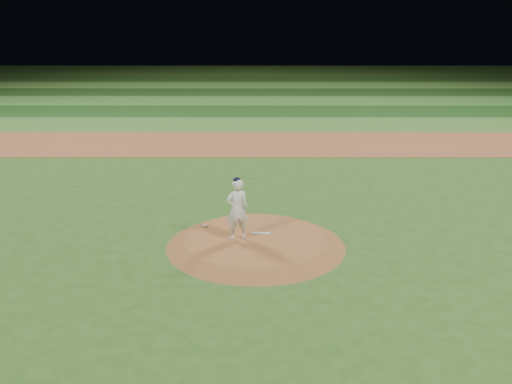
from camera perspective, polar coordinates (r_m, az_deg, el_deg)
ground at (r=17.65m, az=-0.02°, el=-5.39°), size 120.00×120.00×0.00m
infield_dirt_band at (r=31.01m, az=0.06°, el=4.83°), size 70.00×6.00×0.02m
outfield_stripe_0 at (r=36.39m, az=0.08°, el=6.76°), size 70.00×5.00×0.02m
outfield_stripe_1 at (r=41.31m, az=0.09°, el=8.08°), size 70.00×5.00×0.02m
outfield_stripe_2 at (r=46.25m, az=0.10°, el=9.12°), size 70.00×5.00×0.02m
outfield_stripe_3 at (r=51.20m, az=0.10°, el=9.95°), size 70.00×5.00×0.02m
outfield_stripe_4 at (r=56.16m, az=0.11°, el=10.64°), size 70.00×5.00×0.02m
outfield_stripe_5 at (r=61.12m, az=0.11°, el=11.22°), size 70.00×5.00×0.02m
pitchers_mound at (r=17.60m, az=-0.02°, el=-5.01°), size 5.50×5.50×0.25m
pitching_rubber at (r=17.89m, az=0.49°, el=-4.14°), size 0.60×0.19×0.03m
rosin_bag at (r=18.51m, az=-5.09°, el=-3.37°), size 0.14×0.14×0.07m
pitcher_on_mound at (r=17.16m, az=-1.90°, el=-1.72°), size 0.81×0.68×1.97m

